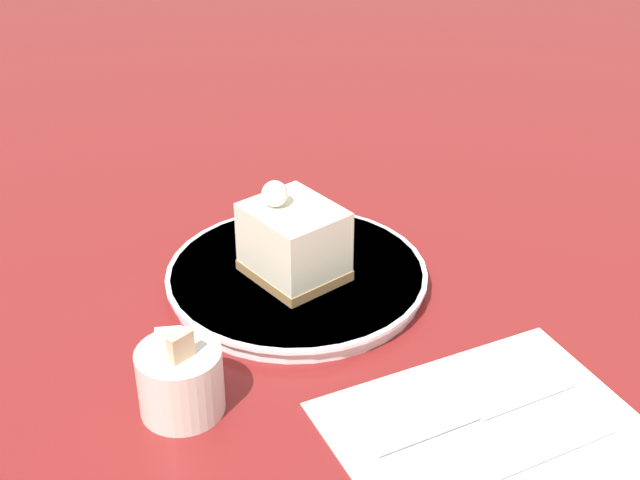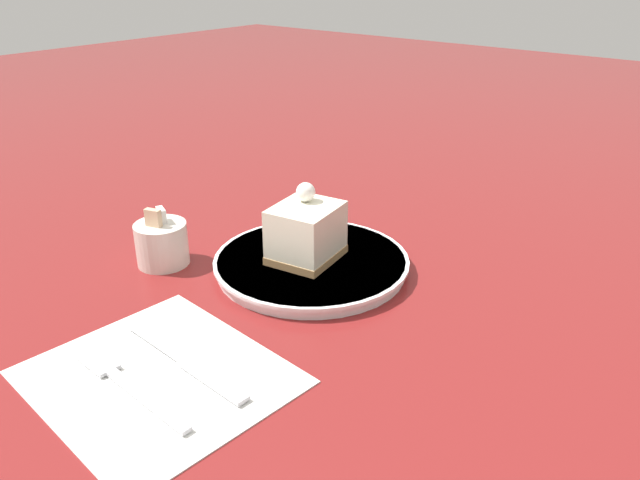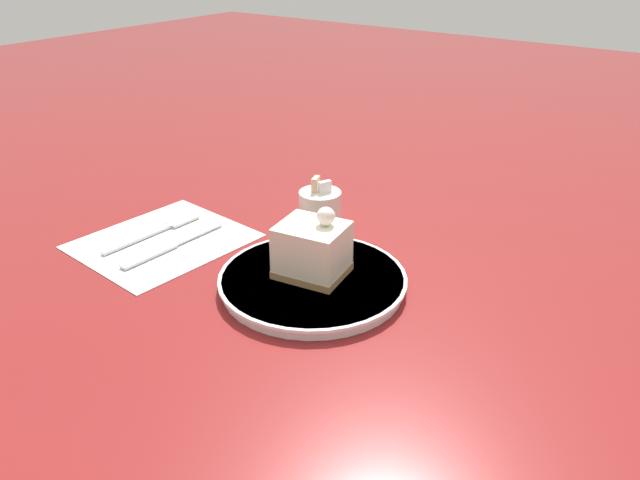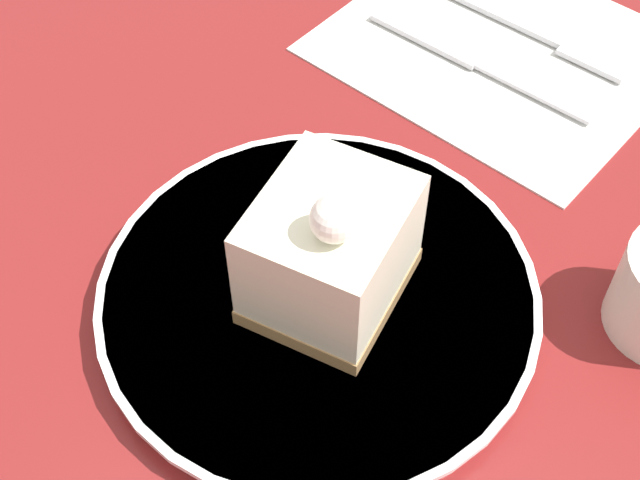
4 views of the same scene
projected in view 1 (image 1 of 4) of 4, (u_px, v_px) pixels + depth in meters
ground_plane at (307, 309)px, 0.80m from camera, size 4.00×4.00×0.00m
plate at (297, 277)px, 0.83m from camera, size 0.24×0.24×0.02m
cake_slice at (293, 241)px, 0.80m from camera, size 0.09×0.08×0.09m
napkin at (498, 441)px, 0.65m from camera, size 0.22×0.24×0.00m
fork at (504, 470)px, 0.62m from camera, size 0.03×0.17×0.00m
knife at (495, 407)px, 0.68m from camera, size 0.02×0.18×0.00m
sugar_bowl at (180, 380)px, 0.67m from camera, size 0.07×0.07×0.08m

